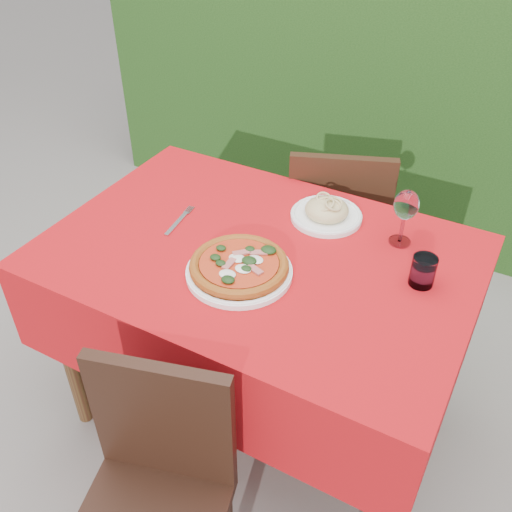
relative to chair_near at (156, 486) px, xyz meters
The scene contains 10 objects.
ground 0.78m from the chair_near, 95.23° to the left, with size 60.00×60.00×0.00m, color slate.
hedge 2.23m from the chair_near, 91.52° to the left, with size 3.20×0.55×1.78m.
dining_table 0.65m from the chair_near, 95.23° to the left, with size 1.26×0.86×0.75m.
chair_near is the anchor object (origin of this frame).
chair_far 1.23m from the chair_near, 91.44° to the left, with size 0.49×0.49×0.84m.
pizza_plate 0.60m from the chair_near, 95.68° to the left, with size 0.35×0.35×0.06m.
pasta_plate 0.94m from the chair_near, 86.74° to the left, with size 0.23×0.23×0.06m.
water_glass 0.89m from the chair_near, 60.40° to the left, with size 0.07×0.07×0.09m.
wine_glass 1.01m from the chair_near, 71.24° to the left, with size 0.07×0.07×0.18m.
fork 0.78m from the chair_near, 119.06° to the left, with size 0.02×0.19×0.00m, color #B3B3BA.
Camera 1 is at (0.64, -1.18, 1.77)m, focal length 40.00 mm.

